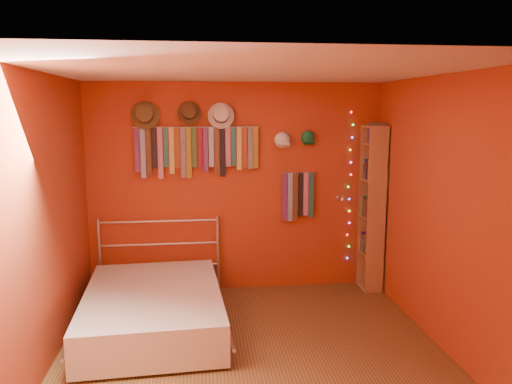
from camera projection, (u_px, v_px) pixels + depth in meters
name	position (u px, v px, depth m)	size (l,w,h in m)	color
ground	(253.00, 356.00, 4.47)	(3.50, 3.50, 0.00)	brown
back_wall	(237.00, 188.00, 5.98)	(3.50, 0.02, 2.50)	maroon
right_wall	(447.00, 215.00, 4.47)	(0.02, 3.50, 2.50)	maroon
left_wall	(40.00, 226.00, 4.06)	(0.02, 3.50, 2.50)	maroon
ceiling	(253.00, 70.00, 4.06)	(3.50, 3.50, 0.02)	white
tie_rack	(196.00, 149.00, 5.78)	(1.45, 0.03, 0.60)	silver
small_tie_rack	(298.00, 195.00, 6.01)	(0.40, 0.03, 0.60)	silver
fedora_olive	(145.00, 115.00, 5.62)	(0.33, 0.18, 0.32)	brown
fedora_brown	(189.00, 112.00, 5.68)	(0.27, 0.15, 0.27)	#4A331A
fedora_white	(221.00, 115.00, 5.72)	(0.30, 0.16, 0.30)	silver
cap_white	(282.00, 140.00, 5.89)	(0.19, 0.23, 0.19)	white
cap_green	(308.00, 138.00, 5.93)	(0.17, 0.22, 0.17)	#186F41
fairy_lights	(350.00, 187.00, 6.10)	(0.06, 0.02, 1.83)	#FF3333
reading_lamp	(342.00, 199.00, 5.92)	(0.07, 0.29, 0.09)	silver
bookshelf	(376.00, 207.00, 5.99)	(0.25, 0.34, 2.00)	#966D43
bed	(153.00, 308.00, 4.98)	(1.52, 1.98, 0.94)	silver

